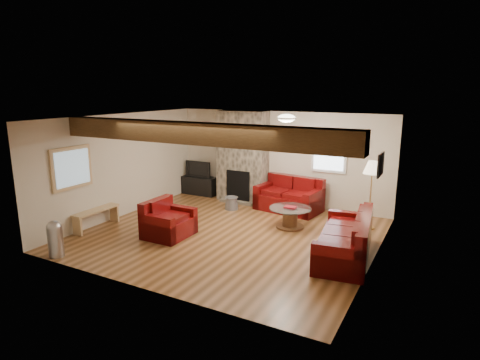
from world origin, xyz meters
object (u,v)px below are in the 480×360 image
(coffee_table, at_px, (290,218))
(floor_lamp, at_px, (372,171))
(armchair_red, at_px, (169,219))
(sofa_three, at_px, (345,236))
(tv_cabinet, at_px, (200,185))
(television, at_px, (200,169))
(loveseat, at_px, (289,194))

(coffee_table, relative_size, floor_lamp, 0.61)
(armchair_red, bearing_deg, floor_lamp, -55.77)
(sofa_three, relative_size, coffee_table, 2.23)
(sofa_three, height_order, tv_cabinet, sofa_three)
(tv_cabinet, xyz_separation_m, television, (0.00, 0.00, 0.51))
(coffee_table, distance_m, floor_lamp, 2.07)
(loveseat, relative_size, television, 1.93)
(armchair_red, bearing_deg, sofa_three, -79.55)
(sofa_three, height_order, loveseat, loveseat)
(television, bearing_deg, sofa_three, -27.40)
(coffee_table, bearing_deg, television, 156.43)
(television, bearing_deg, loveseat, -5.83)
(loveseat, height_order, tv_cabinet, loveseat)
(coffee_table, relative_size, tv_cabinet, 0.89)
(armchair_red, xyz_separation_m, tv_cabinet, (-1.37, 3.23, -0.12))
(tv_cabinet, bearing_deg, television, 0.00)
(sofa_three, height_order, television, television)
(floor_lamp, bearing_deg, armchair_red, -145.50)
(tv_cabinet, relative_size, television, 1.27)
(armchair_red, xyz_separation_m, coffee_table, (2.08, 1.73, -0.16))
(floor_lamp, bearing_deg, loveseat, 168.79)
(armchair_red, bearing_deg, tv_cabinet, 22.68)
(sofa_three, bearing_deg, armchair_red, -86.92)
(armchair_red, relative_size, coffee_table, 1.02)
(loveseat, bearing_deg, sofa_three, -40.37)
(loveseat, height_order, television, television)
(sofa_three, bearing_deg, tv_cabinet, -125.05)
(loveseat, distance_m, floor_lamp, 2.31)
(loveseat, distance_m, tv_cabinet, 2.96)
(loveseat, bearing_deg, coffee_table, -58.91)
(coffee_table, xyz_separation_m, floor_lamp, (1.58, 0.79, 1.08))
(loveseat, xyz_separation_m, floor_lamp, (2.09, -0.41, 0.89))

